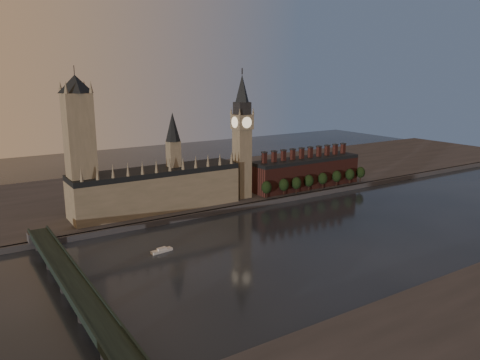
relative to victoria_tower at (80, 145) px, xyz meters
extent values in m
plane|color=black|center=(120.00, -115.00, -59.09)|extent=(900.00, 900.00, 0.00)
cube|color=#45454A|center=(120.00, -25.00, -57.09)|extent=(900.00, 4.00, 4.00)
cube|color=#45454A|center=(120.00, 65.00, -57.09)|extent=(900.00, 180.00, 4.00)
cube|color=gray|center=(55.00, 0.00, -41.09)|extent=(130.00, 30.00, 28.00)
cube|color=black|center=(55.00, 0.00, -25.09)|extent=(130.00, 30.00, 4.00)
cube|color=gray|center=(70.00, 0.00, -15.09)|extent=(9.00, 9.00, 24.00)
cone|color=black|center=(70.00, 0.00, 7.91)|extent=(12.00, 12.00, 22.00)
cone|color=gray|center=(-4.00, -14.00, -18.09)|extent=(2.60, 2.60, 10.00)
cone|color=gray|center=(6.73, -14.00, -18.09)|extent=(2.60, 2.60, 10.00)
cone|color=gray|center=(17.45, -14.00, -18.09)|extent=(2.60, 2.60, 10.00)
cone|color=gray|center=(28.18, -14.00, -18.09)|extent=(2.60, 2.60, 10.00)
cone|color=gray|center=(38.91, -14.00, -18.09)|extent=(2.60, 2.60, 10.00)
cone|color=gray|center=(49.64, -14.00, -18.09)|extent=(2.60, 2.60, 10.00)
cone|color=gray|center=(60.36, -14.00, -18.09)|extent=(2.60, 2.60, 10.00)
cone|color=gray|center=(71.09, -14.00, -18.09)|extent=(2.60, 2.60, 10.00)
cone|color=gray|center=(81.82, -14.00, -18.09)|extent=(2.60, 2.60, 10.00)
cone|color=gray|center=(92.55, -14.00, -18.09)|extent=(2.60, 2.60, 10.00)
cone|color=gray|center=(103.27, -14.00, -18.09)|extent=(2.60, 2.60, 10.00)
cone|color=gray|center=(114.00, -14.00, -18.09)|extent=(2.60, 2.60, 10.00)
cube|color=gray|center=(0.00, 0.00, -10.09)|extent=(18.00, 18.00, 90.00)
cone|color=black|center=(0.00, 0.00, 40.91)|extent=(24.00, 24.00, 12.00)
cylinder|color=#232326|center=(0.00, 0.00, 46.91)|extent=(0.50, 0.50, 12.00)
cone|color=gray|center=(-8.00, -8.00, 38.91)|extent=(3.00, 3.00, 8.00)
cone|color=gray|center=(8.00, -8.00, 38.91)|extent=(3.00, 3.00, 8.00)
cone|color=gray|center=(-8.00, 8.00, 38.91)|extent=(3.00, 3.00, 8.00)
cone|color=gray|center=(8.00, 8.00, 38.91)|extent=(3.00, 3.00, 8.00)
cube|color=gray|center=(130.00, -5.00, -26.09)|extent=(12.00, 12.00, 58.00)
cube|color=gray|center=(130.00, -5.00, 8.91)|extent=(14.00, 14.00, 12.00)
cube|color=#232326|center=(130.00, -5.00, 19.91)|extent=(11.00, 11.00, 10.00)
cone|color=black|center=(130.00, -5.00, 35.91)|extent=(13.00, 13.00, 22.00)
cylinder|color=#232326|center=(130.00, -5.00, 49.41)|extent=(1.00, 1.00, 5.00)
cylinder|color=beige|center=(130.00, -12.20, 8.91)|extent=(9.00, 0.50, 9.00)
cylinder|color=beige|center=(130.00, 2.20, 8.91)|extent=(9.00, 0.50, 9.00)
cylinder|color=beige|center=(122.80, -5.00, 8.91)|extent=(0.50, 9.00, 9.00)
cylinder|color=beige|center=(137.20, -5.00, 8.91)|extent=(0.50, 9.00, 9.00)
cone|color=gray|center=(123.50, -11.50, 17.91)|extent=(2.00, 2.00, 6.00)
cone|color=gray|center=(136.50, -11.50, 17.91)|extent=(2.00, 2.00, 6.00)
cone|color=gray|center=(123.50, 1.50, 17.91)|extent=(2.00, 2.00, 6.00)
cone|color=gray|center=(136.50, 1.50, 17.91)|extent=(2.00, 2.00, 6.00)
cube|color=#4D221D|center=(200.00, -5.00, -43.09)|extent=(110.00, 25.00, 24.00)
cube|color=black|center=(200.00, -5.00, -29.59)|extent=(110.00, 25.00, 3.00)
cube|color=#4D221D|center=(153.00, -5.00, -23.59)|extent=(3.50, 3.50, 9.00)
cube|color=#232326|center=(153.00, -5.00, -18.59)|extent=(4.20, 4.20, 1.00)
cube|color=#4D221D|center=(163.44, -5.00, -23.59)|extent=(3.50, 3.50, 9.00)
cube|color=#232326|center=(163.44, -5.00, -18.59)|extent=(4.20, 4.20, 1.00)
cube|color=#4D221D|center=(173.89, -5.00, -23.59)|extent=(3.50, 3.50, 9.00)
cube|color=#232326|center=(173.89, -5.00, -18.59)|extent=(4.20, 4.20, 1.00)
cube|color=#4D221D|center=(184.33, -5.00, -23.59)|extent=(3.50, 3.50, 9.00)
cube|color=#232326|center=(184.33, -5.00, -18.59)|extent=(4.20, 4.20, 1.00)
cube|color=#4D221D|center=(194.78, -5.00, -23.59)|extent=(3.50, 3.50, 9.00)
cube|color=#232326|center=(194.78, -5.00, -18.59)|extent=(4.20, 4.20, 1.00)
cube|color=#4D221D|center=(205.22, -5.00, -23.59)|extent=(3.50, 3.50, 9.00)
cube|color=#232326|center=(205.22, -5.00, -18.59)|extent=(4.20, 4.20, 1.00)
cube|color=#4D221D|center=(215.67, -5.00, -23.59)|extent=(3.50, 3.50, 9.00)
cube|color=#232326|center=(215.67, -5.00, -18.59)|extent=(4.20, 4.20, 1.00)
cube|color=#4D221D|center=(226.11, -5.00, -23.59)|extent=(3.50, 3.50, 9.00)
cube|color=#232326|center=(226.11, -5.00, -18.59)|extent=(4.20, 4.20, 1.00)
cube|color=#4D221D|center=(236.56, -5.00, -23.59)|extent=(3.50, 3.50, 9.00)
cube|color=#232326|center=(236.56, -5.00, -18.59)|extent=(4.20, 4.20, 1.00)
cube|color=#4D221D|center=(247.00, -5.00, -23.59)|extent=(3.50, 3.50, 9.00)
cube|color=#232326|center=(247.00, -5.00, -18.59)|extent=(4.20, 4.20, 1.00)
cylinder|color=black|center=(145.07, -19.55, -52.09)|extent=(0.80, 0.80, 6.00)
ellipsoid|color=black|center=(145.07, -19.55, -45.59)|extent=(8.60, 8.60, 10.75)
cylinder|color=black|center=(163.05, -20.07, -52.09)|extent=(0.80, 0.80, 6.00)
ellipsoid|color=black|center=(163.05, -20.07, -45.59)|extent=(8.60, 8.60, 10.75)
cylinder|color=black|center=(176.16, -21.06, -52.09)|extent=(0.80, 0.80, 6.00)
ellipsoid|color=black|center=(176.16, -21.06, -45.59)|extent=(8.60, 8.60, 10.75)
cylinder|color=black|center=(191.45, -19.84, -52.09)|extent=(0.80, 0.80, 6.00)
ellipsoid|color=black|center=(191.45, -19.84, -45.59)|extent=(8.60, 8.60, 10.75)
cylinder|color=black|center=(208.03, -19.83, -52.09)|extent=(0.80, 0.80, 6.00)
ellipsoid|color=black|center=(208.03, -19.83, -45.59)|extent=(8.60, 8.60, 10.75)
cylinder|color=black|center=(225.48, -19.86, -52.09)|extent=(0.80, 0.80, 6.00)
ellipsoid|color=black|center=(225.48, -19.86, -45.59)|extent=(8.60, 8.60, 10.75)
cylinder|color=black|center=(241.92, -20.54, -52.09)|extent=(0.80, 0.80, 6.00)
ellipsoid|color=black|center=(241.92, -20.54, -45.59)|extent=(8.60, 8.60, 10.75)
cylinder|color=black|center=(257.24, -19.67, -52.09)|extent=(0.80, 0.80, 6.00)
ellipsoid|color=black|center=(257.24, -19.67, -45.59)|extent=(8.60, 8.60, 10.75)
cube|color=#1D2D27|center=(-35.00, -120.00, -50.09)|extent=(12.00, 200.00, 2.50)
cube|color=#1D2D27|center=(-40.50, -120.00, -48.19)|extent=(1.00, 200.00, 1.30)
cube|color=#1D2D27|center=(-29.50, -120.00, -48.19)|extent=(1.00, 200.00, 1.30)
cube|color=#45454A|center=(-35.00, -25.00, -52.09)|extent=(14.00, 8.00, 6.00)
cylinder|color=#232326|center=(-35.00, -166.00, -55.21)|extent=(8.00, 8.00, 7.75)
cylinder|color=#232326|center=(-35.00, -132.00, -55.21)|extent=(8.00, 8.00, 7.75)
cylinder|color=#232326|center=(-35.00, -98.00, -55.21)|extent=(8.00, 8.00, 7.75)
cylinder|color=#232326|center=(-35.00, -64.00, -55.21)|extent=(8.00, 8.00, 7.75)
cylinder|color=#232326|center=(-35.00, -30.00, -55.21)|extent=(8.00, 8.00, 7.75)
cube|color=silver|center=(25.63, -75.02, -58.31)|extent=(14.03, 5.72, 1.56)
cube|color=silver|center=(25.63, -75.02, -56.95)|extent=(6.18, 3.69, 1.17)
camera|label=1|loc=(-80.21, -327.27, 47.73)|focal=35.00mm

